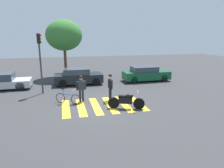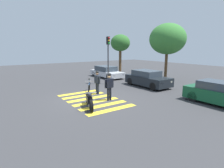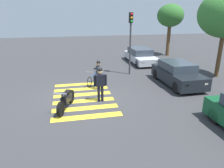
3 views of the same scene
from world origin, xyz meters
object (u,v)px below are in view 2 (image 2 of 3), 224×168
police_motorcycle (89,100)px  car_silver_sedan (107,72)px  officer_by_motorcycle (109,85)px  officer_on_foot (97,81)px  traffic_light_pole (108,53)px  car_green_compact (223,94)px  leaning_bicycle (89,87)px  car_black_suv (147,79)px

police_motorcycle → car_silver_sedan: 10.78m
officer_by_motorcycle → car_silver_sedan: 9.34m
officer_on_foot → traffic_light_pole: size_ratio=0.40×
car_green_compact → traffic_light_pole: size_ratio=1.01×
car_green_compact → traffic_light_pole: (-9.12, -2.13, 2.25)m
police_motorcycle → car_silver_sedan: bearing=142.0°
leaning_bicycle → car_silver_sedan: (-5.19, 4.94, 0.25)m
car_silver_sedan → car_black_suv: car_black_suv is taller
car_silver_sedan → car_green_compact: 12.58m
traffic_light_pole → officer_on_foot: bearing=-45.8°
police_motorcycle → leaning_bicycle: size_ratio=1.36×
police_motorcycle → officer_on_foot: 3.14m
police_motorcycle → officer_on_foot: (-2.43, 1.93, 0.53)m
police_motorcycle → car_green_compact: bearing=58.8°
car_green_compact → officer_by_motorcycle: bearing=-132.8°
police_motorcycle → car_green_compact: car_green_compact is taller
police_motorcycle → officer_by_motorcycle: 1.91m
leaning_bicycle → officer_on_foot: (0.88, 0.23, 0.63)m
officer_on_foot → car_black_suv: size_ratio=0.42×
car_green_compact → traffic_light_pole: traffic_light_pole is taller
car_silver_sedan → leaning_bicycle: bearing=-43.6°
car_silver_sedan → traffic_light_pole: traffic_light_pole is taller
car_black_suv → car_green_compact: 6.33m
leaning_bicycle → car_silver_sedan: 7.17m
police_motorcycle → car_green_compact: 7.89m
police_motorcycle → traffic_light_pole: bearing=137.5°
officer_on_foot → car_green_compact: (6.51, 4.82, -0.33)m
police_motorcycle → car_silver_sedan: car_silver_sedan is taller
police_motorcycle → car_green_compact: (4.08, 6.75, 0.20)m
officer_on_foot → car_silver_sedan: size_ratio=0.37×
leaning_bicycle → car_silver_sedan: car_silver_sedan is taller
officer_by_motorcycle → car_black_suv: (-1.69, 5.19, -0.37)m
car_black_suv → officer_by_motorcycle: bearing=-71.9°
officer_on_foot → car_green_compact: officer_on_foot is taller
officer_on_foot → car_black_suv: 5.01m
leaning_bicycle → traffic_light_pole: traffic_light_pole is taller
officer_by_motorcycle → car_green_compact: bearing=47.2°
traffic_light_pole → car_green_compact: bearing=13.2°
officer_by_motorcycle → car_silver_sedan: (-7.94, 4.91, -0.42)m
leaning_bicycle → traffic_light_pole: 4.24m
officer_by_motorcycle → car_silver_sedan: size_ratio=0.39×
officer_on_foot → car_silver_sedan: (-6.07, 4.71, -0.37)m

